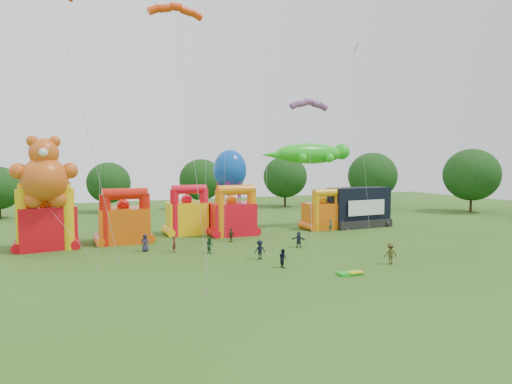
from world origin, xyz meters
name	(u,v)px	position (x,y,z in m)	size (l,w,h in m)	color
ground	(320,295)	(0.00, 0.00, 0.00)	(160.00, 160.00, 0.00)	#2E5016
tree_ring	(301,206)	(-1.21, 0.63, 6.26)	(126.00, 128.13, 12.07)	#352314
bouncy_castle_0	(46,224)	(-17.89, 25.74, 2.68)	(6.09, 5.13, 7.10)	red
bouncy_castle_1	(124,222)	(-9.89, 26.28, 2.38)	(5.58, 4.52, 6.29)	#D4510B
bouncy_castle_2	(187,215)	(-1.76, 29.27, 2.41)	(5.03, 4.12, 6.33)	yellow
bouncy_castle_3	(233,216)	(3.29, 26.41, 2.41)	(5.52, 4.51, 6.37)	red
bouncy_castle_4	(323,213)	(16.32, 26.23, 2.14)	(4.66, 3.79, 5.58)	#E05C0C
stage_trailer	(359,208)	(22.11, 25.94, 2.71)	(9.06, 3.77, 5.61)	black
teddy_bear_kite	(51,191)	(-17.28, 23.83, 6.23)	(7.15, 5.29, 11.97)	#CF5517
gecko_kite	(320,176)	(16.28, 26.95, 7.18)	(13.79, 6.80, 11.85)	green
octopus_kite	(230,191)	(3.86, 28.71, 5.33)	(4.79, 9.76, 10.87)	#0B48AE
parafoil_kites	(186,144)	(-5.21, 16.24, 10.97)	(29.89, 12.65, 26.11)	#E9390B
diamond_kites	(233,98)	(-0.70, 15.38, 15.44)	(29.02, 22.04, 38.92)	red
folded_kite_bundle	(350,273)	(5.22, 3.84, 0.14)	(2.02, 1.14, 0.31)	green
spectator_0	(145,243)	(-8.57, 20.22, 0.91)	(0.89, 0.58, 1.82)	#28253E
spectator_1	(174,244)	(-5.89, 18.70, 0.82)	(0.60, 0.39, 1.64)	#5C1B1A
spectator_2	(210,245)	(-2.74, 16.73, 0.82)	(0.80, 0.62, 1.65)	#1B452A
spectator_3	(260,250)	(0.80, 12.24, 0.90)	(1.17, 0.67, 1.81)	black
spectator_4	(231,235)	(1.39, 21.72, 0.80)	(0.93, 0.39, 1.60)	#373216
spectator_5	(299,240)	(6.96, 15.87, 0.86)	(1.59, 0.51, 1.71)	#212437
spectator_6	(319,224)	(15.07, 25.00, 0.97)	(0.95, 0.62, 1.94)	#602A1B
spectator_7	(331,225)	(16.07, 23.86, 0.81)	(0.59, 0.39, 1.63)	#1C4631
spectator_8	(283,258)	(1.33, 8.39, 0.82)	(0.79, 0.62, 1.63)	black
spectator_9	(390,254)	(10.80, 5.67, 0.97)	(1.25, 0.72, 1.93)	#403D19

